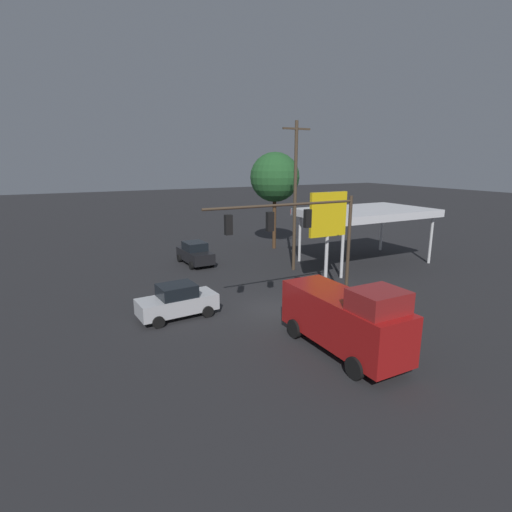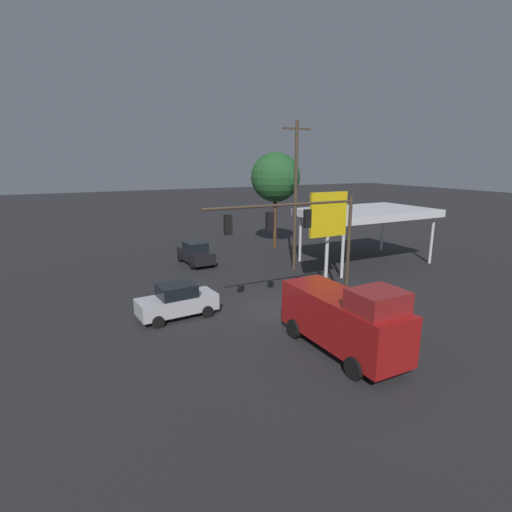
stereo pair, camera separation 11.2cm
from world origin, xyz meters
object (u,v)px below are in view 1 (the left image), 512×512
Objects in this scene: traffic_signal_assembly at (300,229)px; street_tree at (275,177)px; delivery_truck at (345,318)px; sedan_waiting at (177,301)px; price_sign at (328,219)px; utility_pole at (295,194)px; sedan_far at (195,253)px.

street_tree is (-7.79, -16.17, 1.99)m from traffic_signal_assembly.
street_tree reaches higher than traffic_signal_assembly.
traffic_signal_assembly is 1.34× the size of delivery_truck.
delivery_truck is at bearing 83.23° from traffic_signal_assembly.
price_sign is at bearing 177.60° from sedan_waiting.
sedan_far is (6.50, -5.35, -5.12)m from utility_pole.
street_tree reaches higher than delivery_truck.
utility_pole is 1.74× the size of price_sign.
utility_pole reaches higher than delivery_truck.
traffic_signal_assembly reaches higher than sedan_far.
utility_pole reaches higher than sedan_waiting.
price_sign is 0.70× the size of street_tree.
utility_pole is 9.85m from sedan_far.
sedan_waiting is 0.48× the size of street_tree.
price_sign is at bearing 82.47° from utility_pole.
utility_pole is at bearing 47.71° from sedan_far.
price_sign is at bearing 75.48° from street_tree.
utility_pole is at bearing 155.91° from delivery_truck.
sedan_waiting is (10.60, 0.36, -3.92)m from price_sign.
price_sign is at bearing 26.27° from sedan_far.
utility_pole is 1.69× the size of delivery_truck.
price_sign reaches higher than sedan_far.
sedan_far is at bearing -84.36° from traffic_signal_assembly.
traffic_signal_assembly is at bearing 58.61° from utility_pole.
price_sign is 11.31m from sedan_waiting.
street_tree is (-2.65, -7.75, 0.95)m from utility_pole.
traffic_signal_assembly reaches higher than price_sign.
utility_pole is 5.29m from price_sign.
sedan_waiting is at bearing 43.50° from street_tree.
traffic_signal_assembly reaches higher than delivery_truck.
sedan_far is at bearing -60.89° from price_sign.
traffic_signal_assembly is 7.94m from sedan_waiting.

